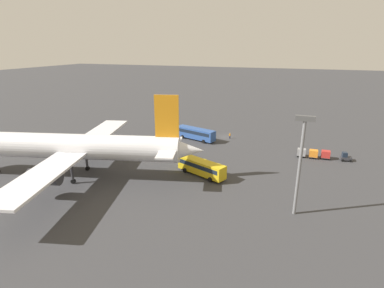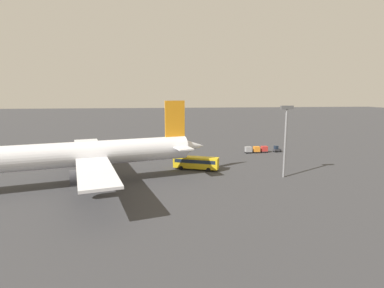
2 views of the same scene
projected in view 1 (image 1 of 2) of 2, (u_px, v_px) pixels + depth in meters
name	position (u px, v px, depth m)	size (l,w,h in m)	color
ground_plane	(226.00, 137.00, 88.86)	(600.00, 600.00, 0.00)	#38383A
airplane	(69.00, 147.00, 60.24)	(54.30, 47.38, 17.23)	silver
shuttle_bus_near	(196.00, 133.00, 85.92)	(12.40, 6.27, 3.34)	#2D5199
shuttle_bus_far	(201.00, 167.00, 62.15)	(11.35, 6.70, 3.22)	gold
baggage_tug	(345.00, 157.00, 70.26)	(2.55, 1.91, 2.10)	#333338
worker_person	(230.00, 136.00, 87.26)	(0.38, 0.38, 1.74)	#1E1E2D
cargo_cart_red	(326.00, 154.00, 71.33)	(2.00, 1.69, 2.06)	#38383D
cargo_cart_orange	(313.00, 154.00, 71.85)	(2.00, 1.69, 2.06)	#38383D
cargo_cart_grey	(301.00, 152.00, 72.71)	(2.00, 1.69, 2.06)	#38383D
light_pole	(301.00, 155.00, 45.27)	(2.80, 0.70, 16.17)	slate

